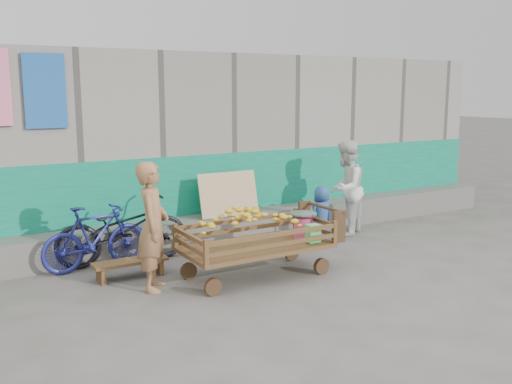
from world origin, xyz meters
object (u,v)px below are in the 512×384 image
banana_cart (254,232)px  bicycle_dark (122,229)px  woman (346,188)px  vendor_man (153,226)px  bicycle_blue (95,237)px  bench (130,265)px  child (322,214)px

banana_cart → bicycle_dark: bearing=131.2°
woman → banana_cart: bearing=-8.2°
vendor_man → banana_cart: bearing=-71.3°
woman → bicycle_blue: (-4.12, 0.26, -0.35)m
bench → vendor_man: size_ratio=0.61×
vendor_man → woman: 3.83m
vendor_man → bicycle_dark: bearing=28.7°
bench → bicycle_blue: bearing=114.1°
banana_cart → bicycle_dark: bicycle_dark is taller
vendor_man → child: vendor_man is taller
bench → child: size_ratio=1.06×
vendor_man → child: (3.10, 0.73, -0.34)m
bicycle_dark → bicycle_blue: 0.41m
bicycle_blue → vendor_man: bearing=-167.1°
woman → bench: bearing=-27.8°
bicycle_dark → child: bearing=-95.4°
woman → bicycle_dark: bearing=-38.1°
banana_cart → bicycle_dark: (-1.28, 1.46, -0.12)m
banana_cart → woman: bearing=24.8°
vendor_man → woman: size_ratio=0.99×
child → bicycle_blue: bearing=-13.0°
banana_cart → bicycle_blue: banana_cart is taller
bicycle_dark → bicycle_blue: size_ratio=1.26×
bicycle_blue → child: bearing=-103.0°
bench → banana_cart: bearing=-29.1°
woman → vendor_man: bearing=-19.4°
child → bicycle_dark: size_ratio=0.49×
banana_cart → woman: (2.45, 1.13, 0.19)m
bench → bicycle_blue: (-0.27, 0.61, 0.27)m
child → bench: bearing=-2.8°
bench → woman: (3.85, 0.35, 0.62)m
bench → woman: 3.92m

